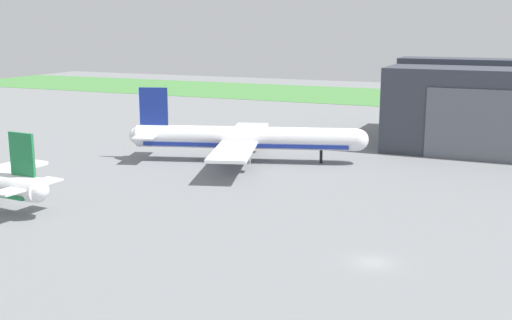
{
  "coord_description": "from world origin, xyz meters",
  "views": [
    {
      "loc": [
        15.0,
        -67.3,
        26.26
      ],
      "look_at": [
        -24.25,
        22.81,
        5.17
      ],
      "focal_mm": 44.97,
      "sensor_mm": 36.0,
      "label": 1
    }
  ],
  "objects": [
    {
      "name": "ground_plane",
      "position": [
        0.0,
        0.0,
        0.0
      ],
      "size": [
        440.0,
        440.0,
        0.0
      ],
      "primitive_type": "plane",
      "color": "slate"
    },
    {
      "name": "grass_field_strip",
      "position": [
        0.0,
        163.25,
        0.04
      ],
      "size": [
        440.0,
        56.0,
        0.08
      ],
      "primitive_type": "cube",
      "color": "#488541",
      "rests_on": "ground_plane"
    },
    {
      "name": "airliner_far_left",
      "position": [
        -35.14,
        42.91,
        4.51
      ],
      "size": [
        44.43,
        40.39,
        14.11
      ],
      "color": "white",
      "rests_on": "ground_plane"
    }
  ]
}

